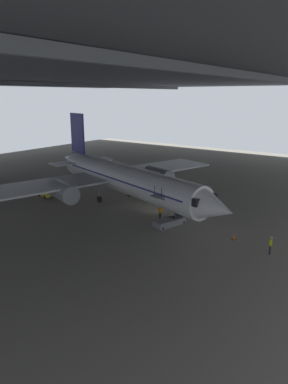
{
  "coord_description": "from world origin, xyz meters",
  "views": [
    {
      "loc": [
        -34.63,
        -23.9,
        14.02
      ],
      "look_at": [
        -0.87,
        0.25,
        2.54
      ],
      "focal_mm": 32.89,
      "sensor_mm": 36.0,
      "label": 1
    }
  ],
  "objects_px": {
    "traffic_cone_orange": "(234,237)",
    "baggage_tug": "(46,193)",
    "boarding_stairs": "(169,219)",
    "crew_worker_near_nose": "(271,244)",
    "airplane_main": "(123,178)",
    "crew_worker_by_stairs": "(160,212)"
  },
  "relations": [
    {
      "from": "baggage_tug",
      "to": "crew_worker_by_stairs",
      "type": "bearing_deg",
      "value": -85.05
    },
    {
      "from": "boarding_stairs",
      "to": "crew_worker_near_nose",
      "type": "xyz_separation_m",
      "value": [
        -1.05,
        -11.44,
        0.25
      ]
    },
    {
      "from": "airplane_main",
      "to": "crew_worker_by_stairs",
      "type": "relative_size",
      "value": 21.45
    },
    {
      "from": "crew_worker_near_nose",
      "to": "baggage_tug",
      "type": "height_order",
      "value": "crew_worker_near_nose"
    },
    {
      "from": "boarding_stairs",
      "to": "crew_worker_by_stairs",
      "type": "xyz_separation_m",
      "value": [
        0.94,
        1.78,
        0.21
      ]
    },
    {
      "from": "boarding_stairs",
      "to": "traffic_cone_orange",
      "type": "distance_m",
      "value": 7.48
    },
    {
      "from": "crew_worker_by_stairs",
      "to": "baggage_tug",
      "type": "xyz_separation_m",
      "value": [
        -1.59,
        18.37,
        -0.41
      ]
    },
    {
      "from": "boarding_stairs",
      "to": "traffic_cone_orange",
      "type": "bearing_deg",
      "value": -87.82
    },
    {
      "from": "crew_worker_near_nose",
      "to": "crew_worker_by_stairs",
      "type": "relative_size",
      "value": 1.04
    },
    {
      "from": "airplane_main",
      "to": "crew_worker_near_nose",
      "type": "relative_size",
      "value": 20.65
    },
    {
      "from": "airplane_main",
      "to": "crew_worker_by_stairs",
      "type": "xyz_separation_m",
      "value": [
        -2.57,
        -7.62,
        -2.49
      ]
    },
    {
      "from": "boarding_stairs",
      "to": "crew_worker_by_stairs",
      "type": "bearing_deg",
      "value": 62.22
    },
    {
      "from": "airplane_main",
      "to": "crew_worker_near_nose",
      "type": "height_order",
      "value": "airplane_main"
    },
    {
      "from": "traffic_cone_orange",
      "to": "baggage_tug",
      "type": "xyz_separation_m",
      "value": [
        -0.94,
        27.62,
        0.23
      ]
    },
    {
      "from": "airplane_main",
      "to": "traffic_cone_orange",
      "type": "relative_size",
      "value": 58.95
    },
    {
      "from": "crew_worker_by_stairs",
      "to": "boarding_stairs",
      "type": "bearing_deg",
      "value": -117.78
    },
    {
      "from": "airplane_main",
      "to": "boarding_stairs",
      "type": "relative_size",
      "value": 7.64
    },
    {
      "from": "crew_worker_near_nose",
      "to": "baggage_tug",
      "type": "bearing_deg",
      "value": 89.28
    },
    {
      "from": "airplane_main",
      "to": "traffic_cone_orange",
      "type": "xyz_separation_m",
      "value": [
        -3.22,
        -16.86,
        -3.13
      ]
    },
    {
      "from": "airplane_main",
      "to": "baggage_tug",
      "type": "distance_m",
      "value": 11.89
    },
    {
      "from": "boarding_stairs",
      "to": "crew_worker_near_nose",
      "type": "relative_size",
      "value": 2.7
    },
    {
      "from": "airplane_main",
      "to": "baggage_tug",
      "type": "relative_size",
      "value": 14.81
    }
  ]
}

